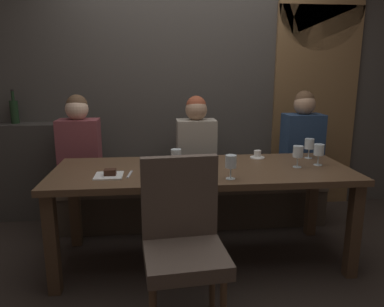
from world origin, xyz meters
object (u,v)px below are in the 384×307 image
(banquette_bench, at_px, (193,201))
(diner_far_end, at_px, (302,136))
(wine_glass_far_left, at_px, (319,150))
(fork_on_table, at_px, (130,174))
(diner_redhead, at_px, (79,142))
(espresso_cup, at_px, (257,155))
(wine_glass_near_left, at_px, (298,153))
(chair_near_side, at_px, (183,234))
(diner_bearded, at_px, (196,140))
(dessert_plate, at_px, (109,174))
(wine_glass_center_front, at_px, (231,162))
(dining_table, at_px, (202,179))
(wine_glass_end_right, at_px, (176,156))
(wine_glass_far_right, at_px, (309,145))
(wine_bottle_dark_red, at_px, (14,111))

(banquette_bench, bearing_deg, diner_far_end, -0.32)
(wine_glass_far_left, bearing_deg, fork_on_table, -174.95)
(diner_redhead, xyz_separation_m, espresso_cup, (1.53, -0.41, -0.06))
(wine_glass_near_left, distance_m, espresso_cup, 0.40)
(chair_near_side, relative_size, fork_on_table, 5.76)
(diner_bearded, bearing_deg, dessert_plate, -129.07)
(wine_glass_near_left, relative_size, wine_glass_center_front, 1.00)
(dining_table, relative_size, wine_glass_end_right, 13.41)
(wine_glass_far_right, distance_m, dessert_plate, 1.63)
(wine_glass_far_left, height_order, dessert_plate, wine_glass_far_left)
(diner_bearded, bearing_deg, chair_near_side, -99.26)
(wine_glass_far_left, distance_m, wine_glass_near_left, 0.19)
(wine_glass_far_left, xyz_separation_m, fork_on_table, (-1.43, -0.13, -0.11))
(wine_glass_center_front, bearing_deg, wine_bottle_dark_red, 143.77)
(wine_bottle_dark_red, height_order, wine_glass_center_front, wine_bottle_dark_red)
(diner_bearded, height_order, fork_on_table, diner_bearded)
(diner_bearded, distance_m, diner_far_end, 1.02)
(chair_near_side, height_order, diner_bearded, diner_bearded)
(diner_bearded, bearing_deg, wine_glass_far_right, -28.16)
(wine_glass_far_right, distance_m, wine_glass_end_right, 1.16)
(chair_near_side, relative_size, dessert_plate, 5.16)
(diner_redhead, height_order, wine_bottle_dark_red, wine_bottle_dark_red)
(wine_bottle_dark_red, xyz_separation_m, wine_glass_far_left, (2.60, -1.06, -0.21))
(chair_near_side, height_order, wine_bottle_dark_red, wine_bottle_dark_red)
(diner_far_end, bearing_deg, diner_redhead, -179.97)
(wine_glass_far_right, distance_m, fork_on_table, 1.50)
(wine_glass_far_right, relative_size, wine_glass_near_left, 1.00)
(wine_glass_end_right, distance_m, dessert_plate, 0.48)
(chair_near_side, height_order, wine_glass_far_left, chair_near_side)
(banquette_bench, relative_size, wine_glass_far_right, 15.24)
(banquette_bench, bearing_deg, dining_table, -90.00)
(wine_bottle_dark_red, relative_size, dessert_plate, 1.72)
(diner_bearded, height_order, wine_glass_far_left, diner_bearded)
(chair_near_side, xyz_separation_m, fork_on_table, (-0.33, 0.60, 0.18))
(wine_bottle_dark_red, height_order, fork_on_table, wine_bottle_dark_red)
(chair_near_side, distance_m, wine_glass_end_right, 0.72)
(chair_near_side, relative_size, diner_bearded, 1.26)
(banquette_bench, xyz_separation_m, chair_near_side, (-0.20, -1.42, 0.33))
(chair_near_side, bearing_deg, wine_bottle_dark_red, 129.94)
(wine_glass_end_right, bearing_deg, wine_glass_center_front, -32.31)
(banquette_bench, height_order, espresso_cup, espresso_cup)
(diner_redhead, bearing_deg, dessert_plate, -66.62)
(espresso_cup, xyz_separation_m, dessert_plate, (-1.16, -0.43, -0.01))
(wine_glass_far_right, xyz_separation_m, wine_glass_center_front, (-0.77, -0.53, 0.00))
(dining_table, height_order, wine_glass_end_right, wine_glass_end_right)
(espresso_cup, bearing_deg, chair_near_side, -124.91)
(chair_near_side, distance_m, wine_glass_far_left, 1.35)
(wine_glass_end_right, distance_m, wine_glass_near_left, 0.91)
(diner_bearded, height_order, wine_glass_end_right, diner_bearded)
(wine_glass_near_left, bearing_deg, diner_far_end, 65.52)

